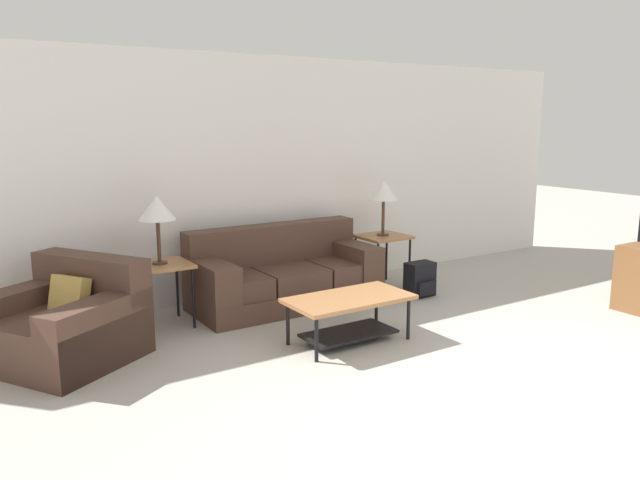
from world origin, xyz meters
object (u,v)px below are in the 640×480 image
(table_lamp_right, at_px, (384,191))
(backpack, at_px, (420,280))
(couch, at_px, (284,277))
(table_lamp_left, at_px, (157,209))
(side_table_left, at_px, (160,270))
(armchair, at_px, (64,325))
(side_table_right, at_px, (383,241))
(coffee_table, at_px, (349,309))

(table_lamp_right, xyz_separation_m, backpack, (0.10, -0.55, -0.93))
(couch, bearing_deg, table_lamp_left, 179.96)
(side_table_left, bearing_deg, armchair, -159.34)
(side_table_right, height_order, table_lamp_right, table_lamp_right)
(armchair, bearing_deg, table_lamp_left, 20.66)
(side_table_right, relative_size, backpack, 1.60)
(coffee_table, bearing_deg, table_lamp_left, 133.44)
(coffee_table, height_order, table_lamp_right, table_lamp_right)
(coffee_table, bearing_deg, backpack, 26.63)
(coffee_table, bearing_deg, side_table_left, 133.44)
(couch, bearing_deg, side_table_right, 0.04)
(couch, height_order, table_lamp_right, table_lamp_right)
(side_table_right, bearing_deg, armchair, -174.38)
(side_table_left, distance_m, side_table_right, 2.64)
(side_table_left, bearing_deg, couch, -0.04)
(couch, relative_size, side_table_left, 3.22)
(couch, bearing_deg, table_lamp_right, 0.04)
(side_table_left, xyz_separation_m, side_table_right, (2.64, 0.00, 0.00))
(side_table_left, bearing_deg, side_table_right, 0.00)
(table_lamp_right, bearing_deg, backpack, -79.69)
(armchair, xyz_separation_m, coffee_table, (2.16, -0.95, 0.02))
(couch, distance_m, side_table_left, 1.34)
(side_table_left, relative_size, table_lamp_right, 0.96)
(side_table_left, distance_m, table_lamp_right, 2.70)
(table_lamp_left, bearing_deg, couch, -0.04)
(armchair, distance_m, side_table_right, 3.59)
(couch, bearing_deg, armchair, -171.15)
(armchair, bearing_deg, couch, 8.85)
(side_table_right, bearing_deg, side_table_left, 180.00)
(armchair, distance_m, coffee_table, 2.36)
(table_lamp_left, bearing_deg, side_table_left, 75.96)
(side_table_right, xyz_separation_m, table_lamp_right, (-0.00, -0.00, 0.57))
(coffee_table, xyz_separation_m, table_lamp_left, (-1.23, 1.30, 0.81))
(backpack, bearing_deg, side_table_left, 168.71)
(armchair, height_order, coffee_table, armchair)
(table_lamp_right, bearing_deg, couch, -179.96)
(couch, distance_m, table_lamp_left, 1.55)
(table_lamp_left, distance_m, table_lamp_right, 2.64)
(side_table_right, bearing_deg, couch, -179.96)
(side_table_left, distance_m, backpack, 2.81)
(armchair, height_order, side_table_left, armchair)
(armchair, distance_m, backpack, 3.67)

